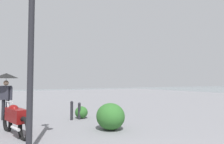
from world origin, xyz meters
TOP-DOWN VIEW (x-y plane):
  - lamppost at (3.41, 1.41)m, footprint 0.98×0.28m
  - motorcycle at (5.32, 1.60)m, footprint 2.13×0.68m
  - pedestrian at (8.16, 1.82)m, footprint 1.00×1.00m
  - bollard_near at (6.72, -1.02)m, footprint 0.13×0.13m
  - bollard_mid at (6.75, -0.68)m, footprint 0.13×0.13m
  - shrub_low at (6.91, -1.19)m, footprint 0.63×0.57m
  - shrub_round at (4.43, -1.32)m, footprint 1.07×0.97m

SIDE VIEW (x-z plane):
  - shrub_low at x=6.91m, z-range 0.00..0.54m
  - bollard_near at x=6.72m, z-range 0.02..0.76m
  - bollard_mid at x=6.75m, z-range 0.02..0.84m
  - shrub_round at x=4.43m, z-range 0.00..0.91m
  - motorcycle at x=5.32m, z-range -0.03..1.03m
  - pedestrian at x=8.16m, z-range 0.59..2.62m
  - lamppost at x=3.41m, z-range 0.70..5.21m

